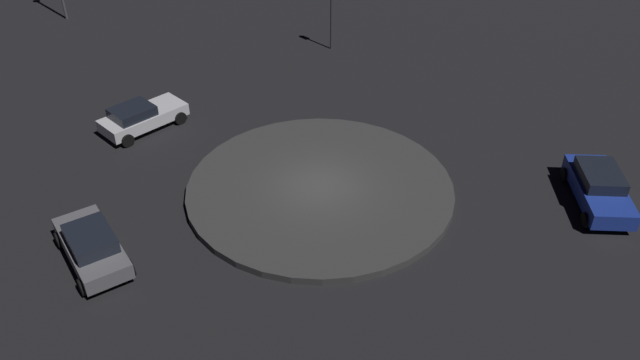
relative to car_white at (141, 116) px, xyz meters
The scene contains 6 objects.
ground_plane 10.33m from the car_white, 36.02° to the left, with size 117.62×117.62×0.00m, color black.
roundabout_island 10.32m from the car_white, 36.02° to the left, with size 11.53×11.53×0.32m, color #383838.
car_white is the anchor object (origin of this frame).
car_blue 21.39m from the car_white, 50.23° to the left, with size 4.77×3.58×1.51m.
car_grey 9.71m from the car_white, 21.02° to the right, with size 4.45×2.57×1.51m.
traffic_light_northwest 13.86m from the car_white, 112.36° to the left, with size 0.39×0.37×4.26m.
Camera 1 is at (20.45, -8.82, 16.45)m, focal length 35.78 mm.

